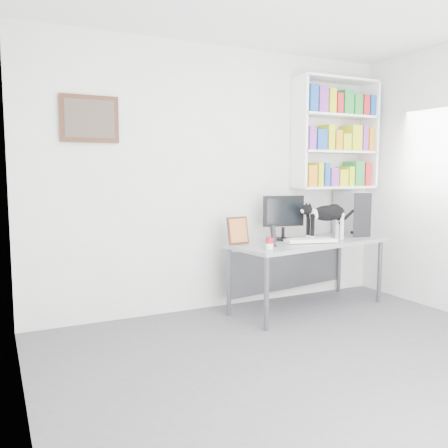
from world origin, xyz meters
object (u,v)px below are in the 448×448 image
at_px(pc_tower, 351,213).
at_px(cat, 326,222).
at_px(leaning_print, 238,230).
at_px(speaker, 273,235).
at_px(monitor, 283,217).
at_px(soup_can, 270,243).
at_px(bookshelf, 336,134).
at_px(desk, 308,275).
at_px(keyboard, 311,240).

xyz_separation_m(pc_tower, cat, (-0.52, -0.22, -0.05)).
bearing_deg(leaning_print, speaker, -53.29).
bearing_deg(leaning_print, monitor, -0.28).
xyz_separation_m(speaker, soup_can, (-0.12, -0.13, -0.05)).
bearing_deg(bookshelf, soup_can, -153.76).
bearing_deg(cat, bookshelf, 42.42).
relative_size(monitor, leaning_print, 1.70).
bearing_deg(desk, bookshelf, 20.64).
height_order(monitor, speaker, monitor).
relative_size(leaning_print, cat, 0.45).
bearing_deg(speaker, desk, -19.03).
relative_size(monitor, soup_can, 4.50).
height_order(desk, monitor, monitor).
bearing_deg(monitor, cat, -18.26).
distance_m(soup_can, cat, 0.87).
xyz_separation_m(monitor, cat, (0.39, -0.22, -0.05)).
height_order(bookshelf, leaning_print, bookshelf).
bearing_deg(speaker, soup_can, -167.47).
relative_size(desk, leaning_print, 6.15).
height_order(keyboard, cat, cat).
bearing_deg(desk, keyboard, -124.00).
xyz_separation_m(bookshelf, leaning_print, (-1.36, -0.21, -1.00)).
height_order(monitor, soup_can, monitor).
xyz_separation_m(bookshelf, keyboard, (-0.65, -0.44, -1.12)).
relative_size(keyboard, soup_can, 4.86).
bearing_deg(bookshelf, speaker, -156.64).
xyz_separation_m(leaning_print, soup_can, (0.12, -0.41, -0.09)).
relative_size(monitor, cat, 0.76).
bearing_deg(monitor, pc_tower, 10.94).
height_order(pc_tower, soup_can, pc_tower).
bearing_deg(bookshelf, pc_tower, -58.42).
bearing_deg(speaker, keyboard, -28.71).
bearing_deg(speaker, monitor, 10.94).
bearing_deg(leaning_print, keyboard, -22.38).
relative_size(bookshelf, cat, 2.00).
height_order(leaning_print, cat, cat).
xyz_separation_m(speaker, cat, (0.71, 0.09, 0.09)).
relative_size(bookshelf, soup_can, 11.80).
height_order(monitor, leaning_print, monitor).
xyz_separation_m(bookshelf, desk, (-0.60, -0.35, -1.49)).
bearing_deg(leaning_print, bookshelf, 4.50).
bearing_deg(pc_tower, keyboard, -147.04).
relative_size(soup_can, cat, 0.17).
distance_m(monitor, pc_tower, 0.91).
bearing_deg(cat, speaker, -173.27).
bearing_deg(keyboard, speaker, -160.85).
distance_m(monitor, soup_can, 0.65).
relative_size(bookshelf, speaker, 5.99).
bearing_deg(leaning_print, soup_can, -77.98).
bearing_deg(bookshelf, monitor, -168.12).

